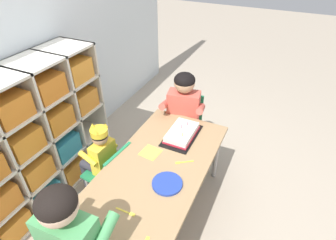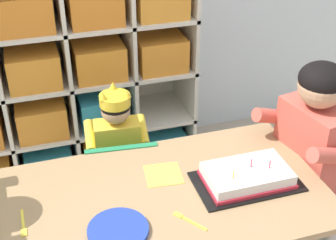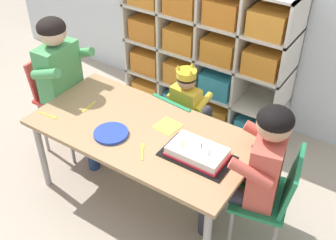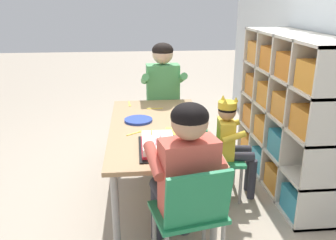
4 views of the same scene
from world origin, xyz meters
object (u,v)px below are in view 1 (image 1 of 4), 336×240
Objects in this scene: child_with_crown at (100,154)px; fork_at_table_front_edge at (183,162)px; adult_helper_seated at (79,234)px; activity_table at (157,172)px; guest_at_table_side at (182,113)px; paper_plate_stack at (167,184)px; birthday_cake_on_tray at (182,133)px; classroom_chair_guest_side at (184,123)px; classroom_chair_blue at (111,170)px; fork_by_napkin at (127,212)px.

child_with_crown is 6.33× the size of fork_at_table_front_edge.
fork_at_table_front_edge is at bearing -109.37° from adult_helper_seated.
adult_helper_seated is at bearing 172.16° from activity_table.
guest_at_table_side reaches higher than fork_at_table_front_edge.
activity_table is 0.20m from paper_plate_stack.
activity_table is at bearing 176.28° from birthday_cake_on_tray.
classroom_chair_guest_side is (1.55, 0.02, -0.28)m from adult_helper_seated.
classroom_chair_blue is 0.17m from child_with_crown.
classroom_chair_guest_side is at bearing 158.29° from child_with_crown.
classroom_chair_blue is 0.60× the size of guest_at_table_side.
classroom_chair_guest_side is 0.23m from guest_at_table_side.
adult_helper_seated is at bearing 157.87° from paper_plate_stack.
guest_at_table_side is at bearing -92.37° from adult_helper_seated.
guest_at_table_side reaches higher than fork_by_napkin.
child_with_crown reaches higher than fork_at_table_front_edge.
birthday_cake_on_tray is (0.40, -0.58, 0.12)m from child_with_crown.
activity_table is 1.43× the size of guest_at_table_side.
classroom_chair_guest_side reaches higher than fork_by_napkin.
classroom_chair_guest_side is at bearing 90.00° from guest_at_table_side.
paper_plate_stack reaches higher than fork_by_napkin.
classroom_chair_blue is 0.54× the size of adult_helper_seated.
fork_by_napkin is 0.58m from fork_at_table_front_edge.
paper_plate_stack is (-0.14, -0.69, 0.10)m from child_with_crown.
classroom_chair_blue is 0.74× the size of child_with_crown.
fork_at_table_front_edge is (0.12, -0.60, 0.24)m from classroom_chair_blue.
fork_by_napkin is at bearing 57.04° from child_with_crown.
guest_at_table_side is (0.72, 0.10, 0.07)m from activity_table.
fork_by_napkin is (-0.44, -0.01, 0.06)m from activity_table.
fork_at_table_front_edge is at bearing -3.96° from paper_plate_stack.
fork_by_napkin is at bearing -139.61° from fork_at_table_front_edge.
guest_at_table_side reaches higher than child_with_crown.
child_with_crown is at bearing -129.41° from classroom_chair_guest_side.
guest_at_table_side reaches higher than classroom_chair_guest_side.
child_with_crown is at bearing -134.45° from guest_at_table_side.
classroom_chair_blue is at bearing -66.74° from adult_helper_seated.
birthday_cake_on_tray is (1.13, -0.13, -0.07)m from adult_helper_seated.
adult_helper_seated reaches higher than fork_at_table_front_edge.
child_with_crown is 0.81× the size of guest_at_table_side.
guest_at_table_side is (-0.11, -0.02, 0.19)m from classroom_chair_guest_side.
fork_by_napkin is (-0.44, -0.45, 0.24)m from classroom_chair_blue.
adult_helper_seated is 1.44m from guest_at_table_side.
child_with_crown reaches higher than birthday_cake_on_tray.
adult_helper_seated reaches higher than fork_by_napkin.
birthday_cake_on_tray reaches higher than classroom_chair_blue.
fork_by_napkin is at bearing 51.80° from classroom_chair_blue.
adult_helper_seated reaches higher than activity_table.
paper_plate_stack is (0.59, -0.24, -0.09)m from adult_helper_seated.
fork_by_napkin and fork_at_table_front_edge have the same top height.
classroom_chair_guest_side is 0.49m from birthday_cake_on_tray.
activity_table is 0.85m from classroom_chair_guest_side.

